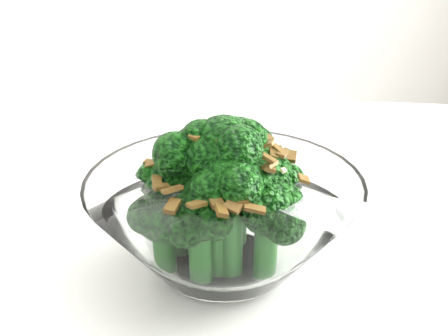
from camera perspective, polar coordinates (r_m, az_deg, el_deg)
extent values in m
cylinder|color=white|center=(0.50, 0.00, -8.87)|extent=(0.09, 0.09, 0.01)
cylinder|color=#1A5A17|center=(0.47, 0.00, -4.06)|extent=(0.02, 0.02, 0.08)
sphere|color=#155810|center=(0.45, 0.00, 1.80)|extent=(0.05, 0.05, 0.05)
cylinder|color=#1A5A17|center=(0.49, 1.13, -3.16)|extent=(0.02, 0.02, 0.07)
sphere|color=#155810|center=(0.47, 1.18, 2.01)|extent=(0.05, 0.05, 0.05)
cylinder|color=#1A5A17|center=(0.48, -2.47, -4.25)|extent=(0.02, 0.02, 0.07)
sphere|color=#155810|center=(0.46, -2.58, 0.92)|extent=(0.05, 0.05, 0.05)
cylinder|color=#1A5A17|center=(0.46, 0.66, -6.17)|extent=(0.02, 0.02, 0.07)
sphere|color=#155810|center=(0.43, 0.68, -1.09)|extent=(0.04, 0.04, 0.04)
cylinder|color=#1A5A17|center=(0.49, 3.84, -4.94)|extent=(0.02, 0.02, 0.06)
sphere|color=#155810|center=(0.47, 3.97, -0.93)|extent=(0.04, 0.04, 0.04)
cylinder|color=#1A5A17|center=(0.49, -4.20, -5.12)|extent=(0.02, 0.02, 0.05)
sphere|color=#155810|center=(0.47, -4.35, -1.22)|extent=(0.04, 0.04, 0.04)
cylinder|color=#1A5A17|center=(0.46, 3.84, -7.43)|extent=(0.02, 0.02, 0.05)
sphere|color=#155810|center=(0.44, 3.97, -3.59)|extent=(0.04, 0.04, 0.04)
cylinder|color=#1A5A17|center=(0.45, -2.16, -7.94)|extent=(0.02, 0.02, 0.05)
sphere|color=#155810|center=(0.44, -2.23, -4.23)|extent=(0.04, 0.04, 0.04)
cylinder|color=#1A5A17|center=(0.52, 3.95, -3.99)|extent=(0.02, 0.02, 0.04)
sphere|color=#155810|center=(0.50, 4.05, -1.07)|extent=(0.04, 0.04, 0.04)
cylinder|color=#1A5A17|center=(0.47, -5.46, -7.50)|extent=(0.02, 0.02, 0.04)
sphere|color=#155810|center=(0.45, -5.61, -4.43)|extent=(0.04, 0.04, 0.04)
cylinder|color=#1A5A17|center=(0.52, -0.52, -3.61)|extent=(0.02, 0.02, 0.04)
sphere|color=#155810|center=(0.51, -0.53, -0.59)|extent=(0.04, 0.04, 0.04)
cylinder|color=#1A5A17|center=(0.46, -0.69, -6.44)|extent=(0.02, 0.02, 0.06)
sphere|color=#155810|center=(0.44, -0.71, -1.96)|extent=(0.04, 0.04, 0.04)
cube|color=olive|center=(0.44, -4.99, 0.17)|extent=(0.01, 0.01, 0.01)
cube|color=olive|center=(0.48, -4.31, 2.19)|extent=(0.01, 0.01, 0.00)
cube|color=olive|center=(0.41, 0.85, -3.53)|extent=(0.01, 0.01, 0.01)
cube|color=olive|center=(0.49, 5.26, 1.25)|extent=(0.02, 0.01, 0.01)
cube|color=olive|center=(0.44, -2.31, 3.06)|extent=(0.02, 0.02, 0.00)
cube|color=olive|center=(0.47, -2.36, 2.90)|extent=(0.01, 0.01, 0.01)
cube|color=olive|center=(0.42, -4.74, -3.50)|extent=(0.01, 0.02, 0.01)
cube|color=olive|center=(0.47, 0.97, 3.31)|extent=(0.01, 0.02, 0.01)
cube|color=olive|center=(0.50, 3.88, 2.21)|extent=(0.01, 0.01, 0.01)
cube|color=olive|center=(0.43, 1.47, 2.24)|extent=(0.01, 0.01, 0.01)
cube|color=olive|center=(0.49, 6.18, 1.03)|extent=(0.01, 0.01, 0.01)
cube|color=olive|center=(0.48, -2.37, 3.09)|extent=(0.02, 0.01, 0.01)
cube|color=olive|center=(0.41, -2.51, -3.32)|extent=(0.01, 0.01, 0.00)
cube|color=olive|center=(0.47, 3.02, 3.03)|extent=(0.02, 0.01, 0.00)
cube|color=olive|center=(0.41, 1.61, -2.62)|extent=(0.01, 0.01, 0.01)
cube|color=olive|center=(0.41, 2.82, -3.73)|extent=(0.02, 0.01, 0.01)
cube|color=olive|center=(0.43, -0.04, 2.79)|extent=(0.01, 0.01, 0.01)
cube|color=olive|center=(0.51, 1.15, 1.95)|extent=(0.02, 0.01, 0.00)
cube|color=olive|center=(0.45, -0.36, 3.82)|extent=(0.01, 0.01, 0.00)
cube|color=olive|center=(0.46, 4.52, 1.30)|extent=(0.01, 0.02, 0.01)
cube|color=olive|center=(0.45, 4.07, 2.22)|extent=(0.01, 0.02, 0.01)
cube|color=olive|center=(0.50, 4.72, 1.47)|extent=(0.01, 0.01, 0.01)
cube|color=olive|center=(0.41, -0.74, -3.06)|extent=(0.01, 0.01, 0.01)
cube|color=olive|center=(0.47, -6.52, 0.40)|extent=(0.01, 0.01, 0.01)
cube|color=olive|center=(0.42, -1.04, -1.41)|extent=(0.02, 0.01, 0.01)
cube|color=olive|center=(0.47, 5.34, 1.35)|extent=(0.01, 0.02, 0.01)
cube|color=olive|center=(0.45, 1.55, 4.03)|extent=(0.02, 0.01, 0.01)
cube|color=olive|center=(0.42, 2.29, -1.94)|extent=(0.01, 0.01, 0.01)
cube|color=olive|center=(0.47, -0.13, 3.96)|extent=(0.02, 0.01, 0.00)
cube|color=olive|center=(0.47, 4.99, 1.66)|extent=(0.01, 0.01, 0.01)
cube|color=olive|center=(0.41, -0.26, -3.82)|extent=(0.01, 0.01, 0.01)
cube|color=olive|center=(0.42, -4.75, -1.97)|extent=(0.02, 0.01, 0.00)
cube|color=olive|center=(0.46, 3.62, 2.65)|extent=(0.02, 0.01, 0.01)
cube|color=olive|center=(0.44, 4.21, 0.28)|extent=(0.01, 0.01, 0.01)
cube|color=olive|center=(0.48, -2.63, 2.54)|extent=(0.02, 0.02, 0.00)
cube|color=olive|center=(0.48, 1.47, 3.17)|extent=(0.01, 0.01, 0.01)
cube|color=olive|center=(0.50, 2.39, 2.19)|extent=(0.01, 0.02, 0.01)
cube|color=olive|center=(0.43, 4.20, -0.02)|extent=(0.01, 0.02, 0.01)
cube|color=olive|center=(0.46, -3.22, 2.73)|extent=(0.01, 0.01, 0.01)
cube|color=olive|center=(0.48, -6.52, 0.39)|extent=(0.02, 0.01, 0.00)
cube|color=olive|center=(0.50, 3.05, 2.31)|extent=(0.01, 0.01, 0.00)
cube|color=olive|center=(0.44, -6.14, -1.28)|extent=(0.01, 0.01, 0.01)
cube|color=olive|center=(0.43, -5.75, -1.74)|extent=(0.01, 0.01, 0.01)
cube|color=olive|center=(0.45, 7.30, -0.99)|extent=(0.01, 0.01, 0.01)
cube|color=olive|center=(0.48, -1.12, 3.33)|extent=(0.01, 0.01, 0.01)
cube|color=olive|center=(0.49, 0.62, 2.68)|extent=(0.01, 0.01, 0.01)
cube|color=olive|center=(0.44, 1.84, 2.65)|extent=(0.02, 0.02, 0.01)
cube|color=olive|center=(0.43, 4.01, 0.93)|extent=(0.01, 0.01, 0.01)
cube|color=olive|center=(0.51, 0.19, 2.39)|extent=(0.01, 0.01, 0.01)
cube|color=olive|center=(0.47, 3.36, 2.48)|extent=(0.01, 0.01, 0.01)
cube|color=beige|center=(0.43, 0.95, 3.01)|extent=(0.01, 0.01, 0.00)
cube|color=beige|center=(0.46, -0.16, 4.17)|extent=(0.00, 0.00, 0.00)
cube|color=beige|center=(0.42, 2.27, -1.35)|extent=(0.00, 0.00, 0.00)
cube|color=beige|center=(0.45, -0.29, 4.27)|extent=(0.01, 0.01, 0.01)
cube|color=beige|center=(0.50, 2.49, 2.39)|extent=(0.01, 0.01, 0.01)
cube|color=beige|center=(0.47, -6.09, 1.10)|extent=(0.00, 0.00, 0.00)
cube|color=beige|center=(0.43, 2.72, 1.81)|extent=(0.00, 0.00, 0.00)
cube|color=beige|center=(0.43, 1.43, 2.68)|extent=(0.01, 0.01, 0.01)
cube|color=beige|center=(0.48, 2.20, 3.17)|extent=(0.01, 0.01, 0.00)
cube|color=beige|center=(0.45, -5.29, 0.58)|extent=(0.00, 0.00, 0.00)
cube|color=beige|center=(0.49, -1.04, 3.16)|extent=(0.01, 0.00, 0.01)
cube|color=beige|center=(0.49, 0.50, 3.16)|extent=(0.00, 0.00, 0.00)
cube|color=beige|center=(0.48, -3.16, 2.53)|extent=(0.01, 0.01, 0.00)
cube|color=beige|center=(0.44, 5.46, -0.22)|extent=(0.00, 0.01, 0.00)
cube|color=beige|center=(0.49, 1.55, 2.66)|extent=(0.01, 0.01, 0.00)
cube|color=beige|center=(0.45, -5.53, 0.68)|extent=(0.00, 0.00, 0.00)
cube|color=beige|center=(0.48, -1.85, 2.89)|extent=(0.01, 0.01, 0.00)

